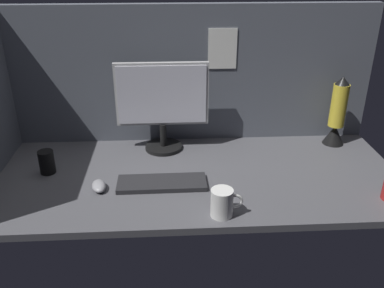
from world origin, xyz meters
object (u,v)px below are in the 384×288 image
Objects in this scene: keyboard at (162,183)px; lava_lamp at (337,116)px; mug_ceramic_white at (222,203)px; mouse at (99,186)px; mug_black_travel at (47,162)px; monitor at (162,102)px.

lava_lamp reaches higher than keyboard.
mug_ceramic_white reaches higher than keyboard.
mouse is 29.21cm from mug_black_travel.
monitor reaches higher than lava_lamp.
mug_ceramic_white is at bearing -69.25° from monitor.
monitor is at bearing 88.73° from keyboard.
mouse reaches higher than keyboard.
monitor is 4.18× the size of mug_black_travel.
monitor is at bearing -179.61° from lava_lamp.
lava_lamp is at bearing 9.21° from mug_black_travel.
monitor reaches higher than mug_ceramic_white.
mug_ceramic_white reaches higher than mouse.
monitor is at bearing 110.75° from mug_ceramic_white.
mug_ceramic_white is at bearing -37.07° from mouse.
mug_black_travel is 81.05cm from mug_ceramic_white.
mug_ceramic_white is (72.53, -36.16, 0.25)cm from mug_black_travel.
lava_lamp is (136.24, 22.10, 9.37)cm from mug_black_travel.
monitor is 41.93cm from keyboard.
keyboard is 3.85× the size of mouse.
monitor is 4.53× the size of mouse.
keyboard is 3.56× the size of mug_black_travel.
mug_ceramic_white reaches higher than mug_black_travel.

